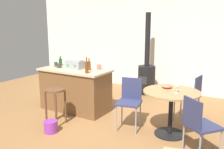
# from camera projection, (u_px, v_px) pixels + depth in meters

# --- Properties ---
(ground_plane) EXTENTS (8.80, 8.80, 0.00)m
(ground_plane) POSITION_uv_depth(u_px,v_px,m) (94.00, 128.00, 4.36)
(ground_plane) COLOR olive
(back_wall) EXTENTS (8.00, 0.10, 2.70)m
(back_wall) POSITION_uv_depth(u_px,v_px,m) (158.00, 40.00, 6.64)
(back_wall) COLOR silver
(back_wall) RESTS_ON ground_plane
(kitchen_island) EXTENTS (1.48, 0.73, 0.88)m
(kitchen_island) POSITION_uv_depth(u_px,v_px,m) (75.00, 89.00, 5.19)
(kitchen_island) COLOR brown
(kitchen_island) RESTS_ON ground_plane
(wooden_stool) EXTENTS (0.33, 0.33, 0.66)m
(wooden_stool) POSITION_uv_depth(u_px,v_px,m) (55.00, 99.00, 4.45)
(wooden_stool) COLOR brown
(wooden_stool) RESTS_ON ground_plane
(dining_table) EXTENTS (0.91, 0.91, 0.75)m
(dining_table) POSITION_uv_depth(u_px,v_px,m) (171.00, 102.00, 3.99)
(dining_table) COLOR black
(dining_table) RESTS_ON ground_plane
(folding_chair_near) EXTENTS (0.44, 0.44, 0.88)m
(folding_chair_near) POSITION_uv_depth(u_px,v_px,m) (191.00, 94.00, 4.54)
(folding_chair_near) COLOR navy
(folding_chair_near) RESTS_ON ground_plane
(folding_chair_far) EXTENTS (0.47, 0.47, 0.88)m
(folding_chair_far) POSITION_uv_depth(u_px,v_px,m) (130.00, 99.00, 4.28)
(folding_chair_far) COLOR navy
(folding_chair_far) RESTS_ON ground_plane
(folding_chair_left) EXTENTS (0.56, 0.56, 0.86)m
(folding_chair_left) POSITION_uv_depth(u_px,v_px,m) (199.00, 123.00, 3.29)
(folding_chair_left) COLOR navy
(folding_chair_left) RESTS_ON ground_plane
(wood_stove) EXTENTS (0.44, 0.45, 2.07)m
(wood_stove) POSITION_uv_depth(u_px,v_px,m) (147.00, 74.00, 6.34)
(wood_stove) COLOR black
(wood_stove) RESTS_ON ground_plane
(toolbox) EXTENTS (0.37, 0.23, 0.19)m
(toolbox) POSITION_uv_depth(u_px,v_px,m) (75.00, 64.00, 5.14)
(toolbox) COLOR gray
(toolbox) RESTS_ON kitchen_island
(bottle_0) EXTENTS (0.08, 0.08, 0.21)m
(bottle_0) POSITION_uv_depth(u_px,v_px,m) (60.00, 62.00, 5.51)
(bottle_0) COLOR #194C23
(bottle_0) RESTS_ON kitchen_island
(bottle_1) EXTENTS (0.06, 0.06, 0.25)m
(bottle_1) POSITION_uv_depth(u_px,v_px,m) (89.00, 65.00, 4.97)
(bottle_1) COLOR #603314
(bottle_1) RESTS_ON kitchen_island
(bottle_2) EXTENTS (0.07, 0.07, 0.31)m
(bottle_2) POSITION_uv_depth(u_px,v_px,m) (87.00, 67.00, 4.66)
(bottle_2) COLOR #603314
(bottle_2) RESTS_ON kitchen_island
(cup_0) EXTENTS (0.12, 0.09, 0.11)m
(cup_0) POSITION_uv_depth(u_px,v_px,m) (99.00, 67.00, 5.04)
(cup_0) COLOR #DB6651
(cup_0) RESTS_ON kitchen_island
(cup_1) EXTENTS (0.11, 0.07, 0.10)m
(cup_1) POSITION_uv_depth(u_px,v_px,m) (56.00, 64.00, 5.38)
(cup_1) COLOR #383838
(cup_1) RESTS_ON kitchen_island
(cup_2) EXTENTS (0.13, 0.09, 0.10)m
(cup_2) POSITION_uv_depth(u_px,v_px,m) (59.00, 65.00, 5.23)
(cup_2) COLOR #383838
(cup_2) RESTS_ON kitchen_island
(wine_glass) EXTENTS (0.07, 0.07, 0.14)m
(wine_glass) POSITION_uv_depth(u_px,v_px,m) (177.00, 86.00, 3.83)
(wine_glass) COLOR silver
(wine_glass) RESTS_ON dining_table
(serving_bowl) EXTENTS (0.18, 0.18, 0.07)m
(serving_bowl) POSITION_uv_depth(u_px,v_px,m) (167.00, 86.00, 4.13)
(serving_bowl) COLOR #DB6651
(serving_bowl) RESTS_ON dining_table
(plastic_bucket) EXTENTS (0.23, 0.23, 0.20)m
(plastic_bucket) POSITION_uv_depth(u_px,v_px,m) (51.00, 127.00, 4.17)
(plastic_bucket) COLOR purple
(plastic_bucket) RESTS_ON ground_plane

